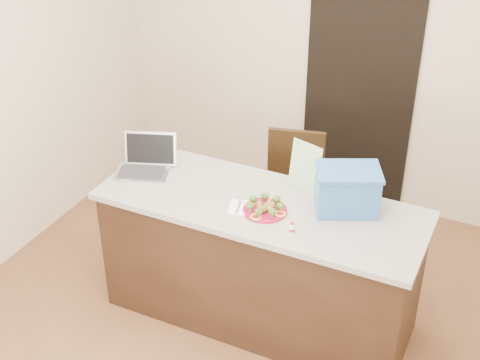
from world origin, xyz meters
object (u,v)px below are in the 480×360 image
at_px(laptop, 146,161).
at_px(chair, 290,186).
at_px(plate, 265,210).
at_px(yogurt_bottle, 292,229).
at_px(napkin, 243,208).
at_px(blue_box, 347,190).
at_px(island, 260,261).

height_order(laptop, chair, laptop).
bearing_deg(plate, laptop, 172.63).
height_order(plate, yogurt_bottle, yogurt_bottle).
bearing_deg(napkin, blue_box, 24.32).
height_order(yogurt_bottle, chair, yogurt_bottle).
bearing_deg(laptop, island, -23.01).
height_order(plate, laptop, laptop).
distance_m(laptop, chair, 1.17).
height_order(blue_box, chair, blue_box).
xyz_separation_m(napkin, laptop, (-0.78, 0.14, 0.06)).
xyz_separation_m(island, laptop, (-0.86, 0.04, 0.52)).
bearing_deg(chair, plate, -92.16).
bearing_deg(blue_box, napkin, 179.35).
relative_size(island, chair, 2.14).
bearing_deg(yogurt_bottle, chair, 111.72).
xyz_separation_m(napkin, blue_box, (0.57, 0.26, 0.14)).
bearing_deg(yogurt_bottle, napkin, 162.80).
bearing_deg(blue_box, plate, -176.69).
xyz_separation_m(plate, napkin, (-0.14, -0.03, -0.01)).
xyz_separation_m(blue_box, chair, (-0.62, 0.68, -0.51)).
bearing_deg(laptop, napkin, -30.85).
relative_size(yogurt_bottle, chair, 0.07).
height_order(plate, chair, chair).
relative_size(plate, chair, 0.28).
height_order(plate, blue_box, blue_box).
distance_m(plate, yogurt_bottle, 0.27).
relative_size(island, laptop, 4.99).
distance_m(island, plate, 0.48).
height_order(napkin, blue_box, blue_box).
relative_size(laptop, chair, 0.43).
height_order(napkin, laptop, laptop).
distance_m(napkin, blue_box, 0.64).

